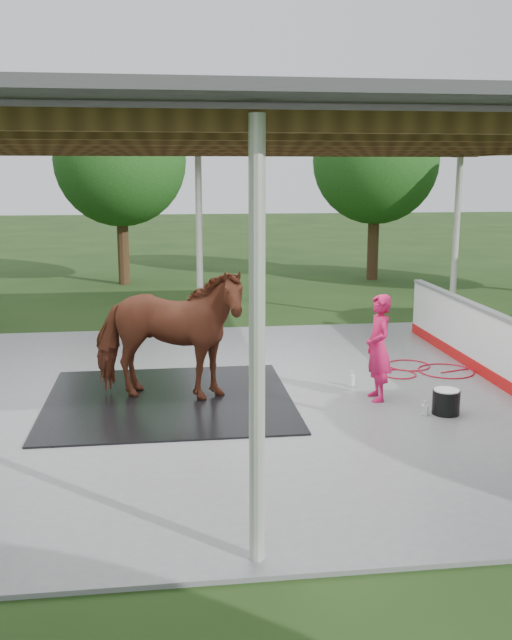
{
  "coord_description": "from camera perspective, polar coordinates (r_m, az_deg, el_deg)",
  "views": [
    {
      "loc": [
        -0.76,
        -10.46,
        3.44
      ],
      "look_at": [
        0.55,
        -0.42,
        1.34
      ],
      "focal_mm": 40.0,
      "sensor_mm": 36.0,
      "label": 1
    }
  ],
  "objects": [
    {
      "name": "wash_bucket",
      "position": [
        10.59,
        14.96,
        -6.31
      ],
      "size": [
        0.39,
        0.39,
        0.36
      ],
      "color": "black",
      "rests_on": "concrete_slab"
    },
    {
      "name": "tree_belt",
      "position": [
        11.42,
        -2.15,
        13.47
      ],
      "size": [
        28.0,
        28.0,
        5.8
      ],
      "color": "#382314",
      "rests_on": "ground"
    },
    {
      "name": "pavilion_structure",
      "position": [
        10.5,
        -3.37,
        14.58
      ],
      "size": [
        12.6,
        10.6,
        4.05
      ],
      "color": "beige",
      "rests_on": "ground"
    },
    {
      "name": "handler",
      "position": [
        10.86,
        9.76,
        -2.19
      ],
      "size": [
        0.4,
        0.6,
        1.62
      ],
      "primitive_type": "imported",
      "rotation": [
        0.0,
        0.0,
        -1.54
      ],
      "color": "#D21651",
      "rests_on": "concrete_slab"
    },
    {
      "name": "horse",
      "position": [
        10.67,
        -7.1,
        -1.13
      ],
      "size": [
        2.57,
        1.63,
        2.01
      ],
      "primitive_type": "imported",
      "rotation": [
        0.0,
        0.0,
        1.33
      ],
      "color": "brown",
      "rests_on": "rubber_mat"
    },
    {
      "name": "dasher_board",
      "position": [
        12.09,
        19.15,
        -2.55
      ],
      "size": [
        0.16,
        8.0,
        1.15
      ],
      "color": "#B90F10",
      "rests_on": "concrete_slab"
    },
    {
      "name": "rubber_mat",
      "position": [
        10.94,
        -6.97,
        -6.34
      ],
      "size": [
        3.68,
        3.45,
        0.03
      ],
      "primitive_type": "cube",
      "color": "black",
      "rests_on": "concrete_slab"
    },
    {
      "name": "soap_bottle_b",
      "position": [
        10.5,
        13.34,
        -6.83
      ],
      "size": [
        0.13,
        0.13,
        0.21
      ],
      "primitive_type": "imported",
      "rotation": [
        0.0,
        0.0,
        -0.48
      ],
      "color": "#338CD8",
      "rests_on": "concrete_slab"
    },
    {
      "name": "concrete_slab",
      "position": [
        11.03,
        -3.12,
        -6.32
      ],
      "size": [
        12.0,
        10.0,
        0.05
      ],
      "primitive_type": "cube",
      "color": "slate",
      "rests_on": "ground"
    },
    {
      "name": "ground",
      "position": [
        11.04,
        -3.12,
        -6.44
      ],
      "size": [
        100.0,
        100.0,
        0.0
      ],
      "primitive_type": "plane",
      "color": "#1E3814"
    },
    {
      "name": "hose_coil",
      "position": [
        12.81,
        13.45,
        -3.88
      ],
      "size": [
        2.19,
        1.3,
        0.02
      ],
      "color": "red",
      "rests_on": "concrete_slab"
    },
    {
      "name": "soap_bottle_a",
      "position": [
        11.61,
        7.68,
        -4.65
      ],
      "size": [
        0.14,
        0.14,
        0.27
      ],
      "primitive_type": "imported",
      "rotation": [
        0.0,
        0.0,
        0.55
      ],
      "color": "silver",
      "rests_on": "concrete_slab"
    }
  ]
}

